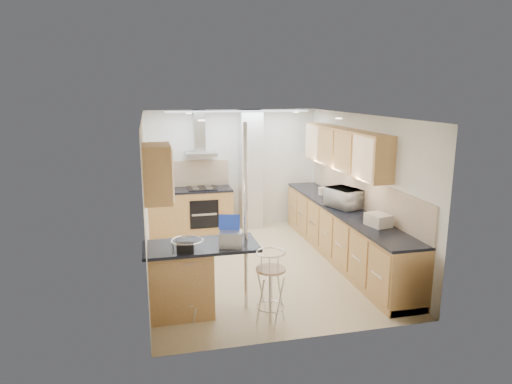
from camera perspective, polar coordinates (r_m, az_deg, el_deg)
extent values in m
plane|color=tan|center=(7.82, 0.37, -9.09)|extent=(4.80, 4.80, 0.00)
cube|color=white|center=(9.75, -2.93, 2.90)|extent=(3.60, 0.04, 2.50)
cube|color=white|center=(5.23, 6.59, -5.76)|extent=(3.60, 0.04, 2.50)
cube|color=white|center=(7.25, -13.58, -0.83)|extent=(0.04, 4.80, 2.50)
cube|color=white|center=(8.05, 12.93, 0.53)|extent=(0.04, 4.80, 2.50)
cube|color=white|center=(7.28, 0.40, 9.53)|extent=(3.60, 4.80, 0.02)
cube|color=#BE7E4C|center=(8.24, 10.86, 5.33)|extent=(0.34, 3.00, 0.72)
cube|color=#BE7E4C|center=(5.80, -12.24, 2.30)|extent=(0.34, 0.62, 0.72)
cube|color=beige|center=(8.06, 12.81, 0.04)|extent=(0.03, 4.40, 0.56)
cube|color=beige|center=(9.63, -8.48, 2.23)|extent=(1.70, 0.03, 0.56)
cube|color=silver|center=(9.63, -0.66, 2.79)|extent=(0.45, 0.40, 2.50)
cube|color=#B4B6B9|center=(9.35, -6.91, 4.71)|extent=(0.62, 0.48, 0.08)
cube|color=#B4B6B9|center=(9.44, -7.08, 7.46)|extent=(0.22, 0.20, 0.88)
cylinder|color=silver|center=(5.96, -1.31, -3.36)|extent=(0.05, 0.05, 2.50)
cube|color=black|center=(9.24, -6.47, -2.80)|extent=(0.58, 0.02, 0.58)
cube|color=black|center=(9.42, -6.77, 0.48)|extent=(0.58, 0.50, 0.02)
cube|color=tan|center=(9.03, -2.32, 10.02)|extent=(2.80, 0.35, 0.02)
cube|color=#BE7E4C|center=(8.13, 10.74, -5.16)|extent=(0.60, 4.40, 0.88)
cube|color=black|center=(8.01, 10.88, -2.02)|extent=(0.63, 4.40, 0.04)
cube|color=#BE7E4C|center=(9.51, -8.19, -2.45)|extent=(1.70, 0.60, 0.88)
cube|color=black|center=(9.41, -8.28, 0.25)|extent=(1.70, 0.63, 0.04)
cube|color=#BE7E4C|center=(6.15, -6.80, -10.87)|extent=(1.35, 0.62, 0.90)
cube|color=black|center=(5.98, -6.92, -6.73)|extent=(1.47, 0.72, 0.04)
imported|color=white|center=(7.95, 10.91, -0.74)|extent=(0.58, 0.70, 0.34)
cube|color=#A0A2A7|center=(5.84, -3.17, -5.91)|extent=(0.33, 0.28, 0.20)
cube|color=black|center=(5.71, -8.82, -6.91)|extent=(0.22, 0.18, 0.11)
cylinder|color=beige|center=(8.53, 10.53, -0.34)|extent=(0.12, 0.12, 0.18)
cylinder|color=beige|center=(8.86, 8.14, 0.09)|extent=(0.13, 0.13, 0.14)
cylinder|color=beige|center=(7.89, 11.76, -1.34)|extent=(0.15, 0.15, 0.21)
cylinder|color=white|center=(7.17, 13.96, -3.09)|extent=(0.12, 0.12, 0.15)
cube|color=beige|center=(7.01, 15.04, -3.39)|extent=(0.34, 0.40, 0.18)
cylinder|color=#B4B6B9|center=(9.28, -12.47, 0.78)|extent=(0.16, 0.16, 0.23)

